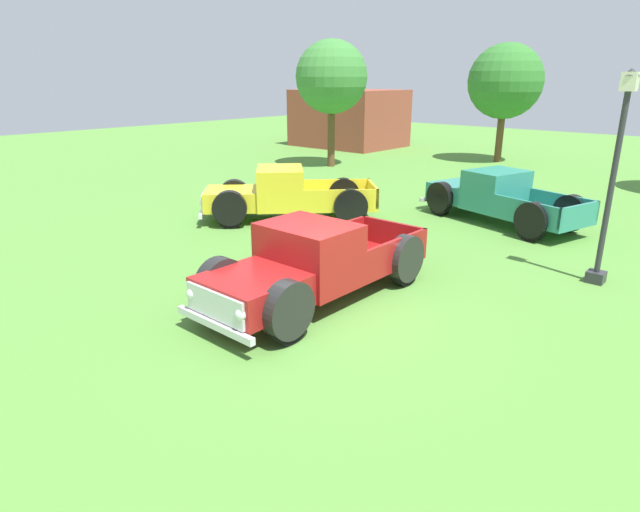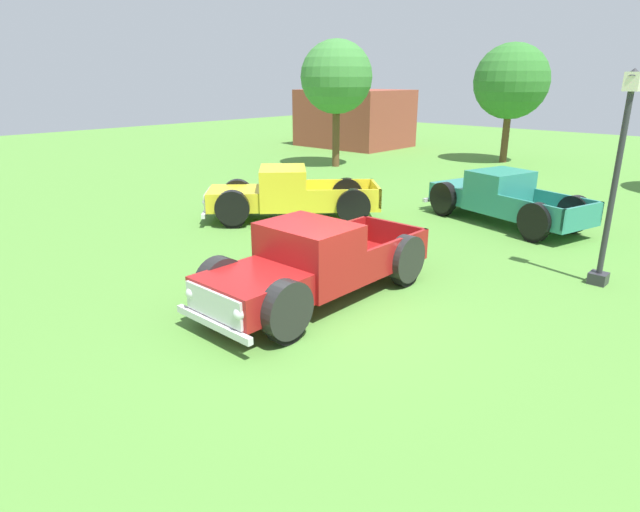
% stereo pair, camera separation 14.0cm
% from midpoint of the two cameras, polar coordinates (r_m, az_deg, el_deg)
% --- Properties ---
extents(ground_plane, '(80.00, 80.00, 0.00)m').
position_cam_midpoint_polar(ground_plane, '(10.27, 0.22, -6.06)').
color(ground_plane, '#548C38').
extents(pickup_truck_foreground, '(2.09, 5.31, 1.62)m').
position_cam_midpoint_polar(pickup_truck_foreground, '(10.40, -1.79, -1.17)').
color(pickup_truck_foreground, maroon).
rests_on(pickup_truck_foreground, ground_plane).
extents(pickup_truck_behind_left, '(5.07, 5.15, 1.64)m').
position_cam_midpoint_polar(pickup_truck_behind_left, '(16.81, -4.71, 6.45)').
color(pickup_truck_behind_left, yellow).
rests_on(pickup_truck_behind_left, ground_plane).
extents(pickup_truck_behind_right, '(5.47, 3.18, 1.58)m').
position_cam_midpoint_polar(pickup_truck_behind_right, '(17.48, 17.72, 6.02)').
color(pickup_truck_behind_right, '#2D8475').
rests_on(pickup_truck_behind_right, ground_plane).
extents(lamp_post_near, '(0.36, 0.36, 4.44)m').
position_cam_midpoint_polar(lamp_post_near, '(12.62, 28.46, 7.42)').
color(lamp_post_near, '#2D2D33').
rests_on(lamp_post_near, ground_plane).
extents(oak_tree_east, '(3.74, 3.74, 5.94)m').
position_cam_midpoint_polar(oak_tree_east, '(30.09, 18.99, 17.14)').
color(oak_tree_east, brown).
rests_on(oak_tree_east, ground_plane).
extents(oak_tree_center, '(3.46, 3.46, 6.01)m').
position_cam_midpoint_polar(oak_tree_center, '(27.07, 1.09, 18.46)').
color(oak_tree_center, brown).
rests_on(oak_tree_center, ground_plane).
extents(brick_pavilion, '(6.30, 4.97, 3.52)m').
position_cam_midpoint_polar(brick_pavilion, '(35.69, 2.96, 14.44)').
color(brick_pavilion, brown).
rests_on(brick_pavilion, ground_plane).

